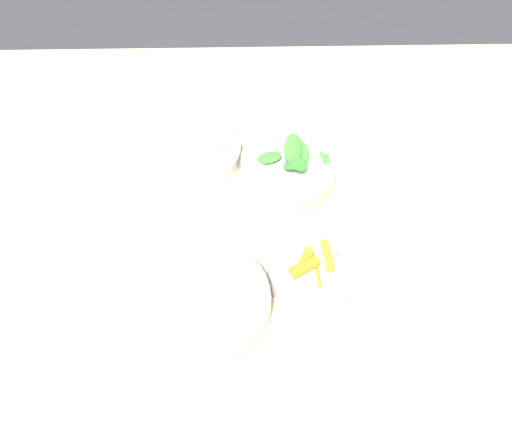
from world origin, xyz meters
TOP-DOWN VIEW (x-y plane):
  - ground_plane at (0.00, 0.00)m, footprint 10.00×10.00m
  - dining_table at (0.00, 0.00)m, footprint 1.32×0.94m
  - bowl_carrots at (-0.16, 0.05)m, footprint 0.16×0.16m
  - bowl_greens at (-0.13, -0.14)m, footprint 0.17×0.17m
  - bowl_beans_hotdog at (0.01, 0.11)m, footprint 0.19×0.19m
  - bowl_cookies at (0.02, -0.18)m, footprint 0.11×0.11m

SIDE VIEW (x-z plane):
  - ground_plane at x=0.00m, z-range 0.00..0.00m
  - dining_table at x=0.00m, z-range 0.28..1.04m
  - bowl_cookies at x=0.02m, z-range 0.77..0.81m
  - bowl_beans_hotdog at x=0.01m, z-range 0.76..0.83m
  - bowl_carrots at x=-0.16m, z-range 0.76..0.83m
  - bowl_greens at x=-0.13m, z-range 0.74..0.86m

